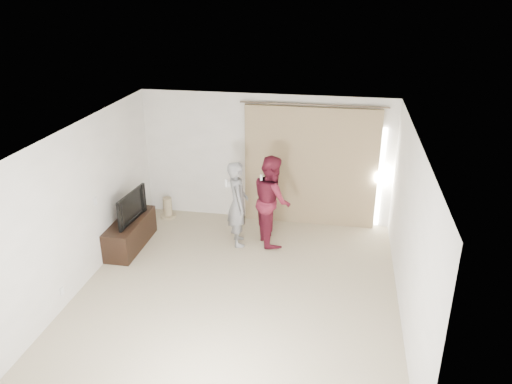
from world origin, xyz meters
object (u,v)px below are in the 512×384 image
person_man (238,204)px  person_woman (272,200)px  tv_console (130,233)px  tv (127,206)px

person_man → person_woman: bearing=17.4°
tv_console → person_man: size_ratio=0.86×
person_woman → tv: bearing=-165.3°
tv → person_woman: bearing=-70.4°
person_man → tv: bearing=-166.2°
tv_console → person_man: person_man is taller
person_man → person_woman: person_woman is taller
tv_console → tv: size_ratio=1.44×
tv_console → tv: 0.55m
person_man → person_woman: size_ratio=0.95×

